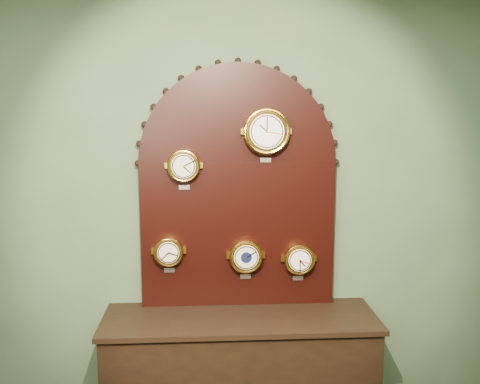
{
  "coord_description": "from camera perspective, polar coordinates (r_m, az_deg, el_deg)",
  "views": [
    {
      "loc": [
        -0.19,
        -0.85,
        2.08
      ],
      "look_at": [
        0.0,
        2.25,
        1.58
      ],
      "focal_mm": 40.73,
      "sensor_mm": 36.0,
      "label": 1
    }
  ],
  "objects": [
    {
      "name": "wall_back",
      "position": [
        3.42,
        -0.26,
        -2.31
      ],
      "size": [
        4.0,
        0.0,
        4.0
      ],
      "primitive_type": "plane",
      "rotation": [
        1.57,
        0.0,
        0.0
      ],
      "color": "#486243",
      "rests_on": "ground"
    },
    {
      "name": "arabic_clock",
      "position": [
        3.26,
        2.79,
        6.36
      ],
      "size": [
        0.28,
        0.08,
        0.33
      ],
      "color": "gold",
      "rests_on": "display_board"
    },
    {
      "name": "tide_clock",
      "position": [
        3.42,
        6.21,
        -7.0
      ],
      "size": [
        0.19,
        0.08,
        0.24
      ],
      "color": "gold",
      "rests_on": "display_board"
    },
    {
      "name": "barometer",
      "position": [
        3.37,
        0.63,
        -6.74
      ],
      "size": [
        0.21,
        0.08,
        0.26
      ],
      "color": "gold",
      "rests_on": "display_board"
    },
    {
      "name": "shop_counter",
      "position": [
        3.51,
        0.02,
        -19.41
      ],
      "size": [
        1.6,
        0.5,
        0.8
      ],
      "primitive_type": "cube",
      "color": "black",
      "rests_on": "ground_plane"
    },
    {
      "name": "roman_clock",
      "position": [
        3.26,
        -5.91,
        2.76
      ],
      "size": [
        0.2,
        0.08,
        0.25
      ],
      "color": "gold",
      "rests_on": "display_board"
    },
    {
      "name": "hygrometer",
      "position": [
        3.36,
        -7.49,
        -6.2
      ],
      "size": [
        0.18,
        0.08,
        0.23
      ],
      "color": "gold",
      "rests_on": "display_board"
    },
    {
      "name": "display_board",
      "position": [
        3.34,
        -0.21,
        1.33
      ],
      "size": [
        1.26,
        0.06,
        1.53
      ],
      "color": "black",
      "rests_on": "shop_counter"
    }
  ]
}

